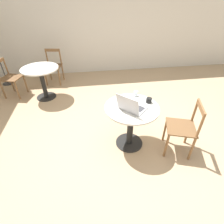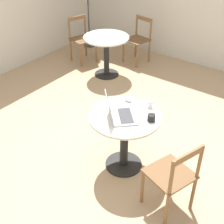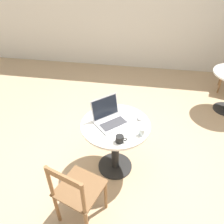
{
  "view_description": "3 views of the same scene",
  "coord_description": "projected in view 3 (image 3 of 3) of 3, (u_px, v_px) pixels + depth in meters",
  "views": [
    {
      "loc": [
        -2.14,
        0.56,
        2.17
      ],
      "look_at": [
        0.09,
        0.23,
        0.57
      ],
      "focal_mm": 28.0,
      "sensor_mm": 36.0,
      "label": 1
    },
    {
      "loc": [
        -2.44,
        -1.62,
        2.71
      ],
      "look_at": [
        0.04,
        0.21,
        0.63
      ],
      "focal_mm": 50.0,
      "sensor_mm": 36.0,
      "label": 2
    },
    {
      "loc": [
        0.22,
        -1.99,
        2.35
      ],
      "look_at": [
        -0.17,
        0.34,
        0.62
      ],
      "focal_mm": 35.0,
      "sensor_mm": 36.0,
      "label": 3
    }
  ],
  "objects": [
    {
      "name": "mouse",
      "position": [
        140.0,
        118.0,
        2.6
      ],
      "size": [
        0.06,
        0.1,
        0.03
      ],
      "color": "#B7B7BC",
      "rests_on": "cafe_table_near"
    },
    {
      "name": "ground_plane",
      "position": [
        120.0,
        164.0,
        3.0
      ],
      "size": [
        16.0,
        16.0,
        0.0
      ],
      "primitive_type": "plane",
      "color": "tan"
    },
    {
      "name": "mug",
      "position": [
        120.0,
        139.0,
        2.27
      ],
      "size": [
        0.12,
        0.09,
        0.08
      ],
      "color": "black",
      "rests_on": "cafe_table_near"
    },
    {
      "name": "drinking_glass",
      "position": [
        142.0,
        132.0,
        2.35
      ],
      "size": [
        0.06,
        0.06,
        0.09
      ],
      "color": "silver",
      "rests_on": "cafe_table_near"
    },
    {
      "name": "cafe_table_near",
      "position": [
        115.0,
        136.0,
        2.64
      ],
      "size": [
        0.81,
        0.81,
        0.74
      ],
      "color": "black",
      "rests_on": "ground_plane"
    },
    {
      "name": "laptop",
      "position": [
        110.0,
        118.0,
        2.53
      ],
      "size": [
        0.48,
        0.47,
        0.27
      ],
      "color": "#B7B7BC",
      "rests_on": "cafe_table_near"
    },
    {
      "name": "chair_near_front",
      "position": [
        78.0,
        192.0,
        2.13
      ],
      "size": [
        0.53,
        0.53,
        0.88
      ],
      "color": "brown",
      "rests_on": "ground_plane"
    },
    {
      "name": "wall_back",
      "position": [
        142.0,
        9.0,
        4.77
      ],
      "size": [
        9.4,
        0.06,
        2.7
      ],
      "color": "silver",
      "rests_on": "ground_plane"
    }
  ]
}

